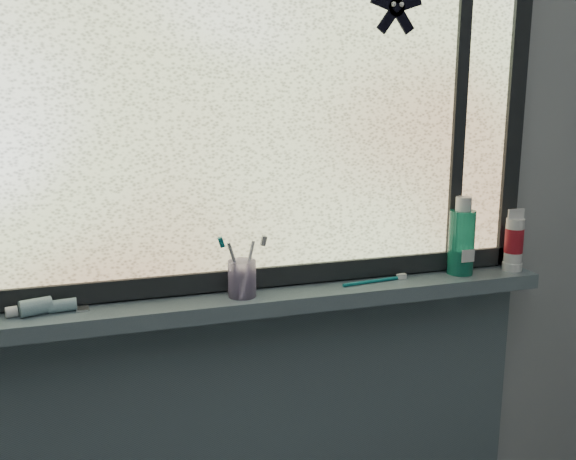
% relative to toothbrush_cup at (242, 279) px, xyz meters
% --- Properties ---
extents(wall_back, '(3.00, 0.01, 2.50)m').
position_rel_toothbrush_cup_xyz_m(wall_back, '(0.02, 0.08, 0.18)').
color(wall_back, '#9EA3A8').
rests_on(wall_back, ground).
extents(windowsill, '(1.62, 0.14, 0.04)m').
position_rel_toothbrush_cup_xyz_m(windowsill, '(0.02, 0.01, -0.07)').
color(windowsill, slate).
rests_on(windowsill, wall_back).
extents(window_pane, '(1.50, 0.01, 1.00)m').
position_rel_toothbrush_cup_xyz_m(window_pane, '(0.02, 0.06, 0.46)').
color(window_pane, silver).
rests_on(window_pane, wall_back).
extents(frame_bottom, '(1.60, 0.03, 0.05)m').
position_rel_toothbrush_cup_xyz_m(frame_bottom, '(0.02, 0.05, -0.02)').
color(frame_bottom, black).
rests_on(frame_bottom, windowsill).
extents(frame_right, '(0.05, 0.03, 1.10)m').
position_rel_toothbrush_cup_xyz_m(frame_right, '(0.79, 0.05, 0.46)').
color(frame_right, black).
rests_on(frame_right, wall_back).
extents(frame_mullion, '(0.03, 0.03, 1.00)m').
position_rel_toothbrush_cup_xyz_m(frame_mullion, '(0.62, 0.05, 0.46)').
color(frame_mullion, black).
rests_on(frame_mullion, wall_back).
extents(starfish_sticker, '(0.15, 0.02, 0.15)m').
position_rel_toothbrush_cup_xyz_m(starfish_sticker, '(0.42, 0.05, 0.65)').
color(starfish_sticker, black).
rests_on(starfish_sticker, window_pane).
extents(toothpaste_tube, '(0.22, 0.09, 0.04)m').
position_rel_toothbrush_cup_xyz_m(toothpaste_tube, '(-0.45, 0.01, -0.03)').
color(toothpaste_tube, silver).
rests_on(toothpaste_tube, windowsill).
extents(toothbrush_cup, '(0.07, 0.07, 0.09)m').
position_rel_toothbrush_cup_xyz_m(toothbrush_cup, '(0.00, 0.00, 0.00)').
color(toothbrush_cup, '#C2A9E0').
rests_on(toothbrush_cup, windowsill).
extents(toothbrush_lying, '(0.21, 0.04, 0.01)m').
position_rel_toothbrush_cup_xyz_m(toothbrush_lying, '(0.35, 0.00, -0.04)').
color(toothbrush_lying, '#0C6C72').
rests_on(toothbrush_lying, windowsill).
extents(mouthwash_bottle, '(0.09, 0.09, 0.18)m').
position_rel_toothbrush_cup_xyz_m(mouthwash_bottle, '(0.62, 0.01, 0.06)').
color(mouthwash_bottle, '#1D9877').
rests_on(mouthwash_bottle, windowsill).
extents(cream_tube, '(0.05, 0.05, 0.13)m').
position_rel_toothbrush_cup_xyz_m(cream_tube, '(0.78, -0.00, 0.05)').
color(cream_tube, silver).
rests_on(cream_tube, windowsill).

